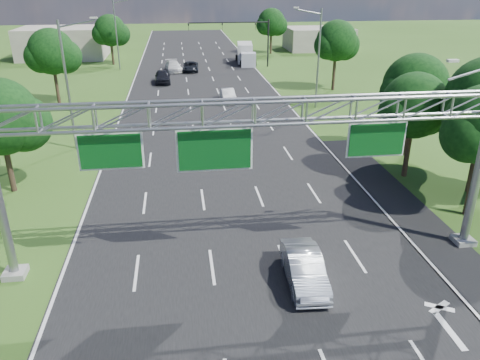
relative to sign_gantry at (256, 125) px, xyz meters
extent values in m
plane|color=#305519|center=(-0.33, 18.00, -6.89)|extent=(220.00, 220.00, 0.00)
cube|color=black|center=(-0.33, 18.00, -6.89)|extent=(18.00, 180.00, 0.02)
cube|color=black|center=(9.87, 2.00, -6.89)|extent=(3.00, 30.00, 0.02)
cube|color=gray|center=(11.17, 0.00, -6.74)|extent=(1.00, 1.00, 0.30)
cylinder|color=gray|center=(11.17, 0.00, -2.89)|extent=(0.44, 0.44, 8.00)
cube|color=gray|center=(-11.33, 0.00, -6.74)|extent=(1.00, 1.00, 0.30)
cylinder|color=gray|center=(9.97, 0.00, 2.11)|extent=(2.54, 0.12, 0.79)
cube|color=beige|center=(8.77, 0.00, 2.61)|extent=(0.50, 0.22, 0.12)
cube|color=white|center=(-6.33, -0.02, -0.89)|extent=(2.80, 0.05, 1.70)
cube|color=#094816|center=(-6.33, -0.08, -0.89)|extent=(2.62, 0.05, 1.52)
cube|color=white|center=(-1.83, -0.02, -1.04)|extent=(3.40, 0.05, 2.00)
cube|color=#094816|center=(-1.83, -0.08, -1.04)|extent=(3.22, 0.05, 1.82)
cube|color=white|center=(5.67, -0.02, -0.89)|extent=(2.80, 0.05, 1.70)
cube|color=#094816|center=(5.67, -0.08, -0.89)|extent=(2.62, 0.05, 1.52)
cylinder|color=black|center=(10.67, 53.00, -3.39)|extent=(0.24, 0.24, 7.00)
cylinder|color=black|center=(4.67, 53.00, -0.29)|extent=(12.00, 0.18, 0.18)
imported|color=black|center=(-1.33, 53.00, -0.84)|extent=(0.18, 0.22, 1.10)
imported|color=black|center=(3.67, 53.00, -0.84)|extent=(0.18, 0.22, 1.10)
imported|color=black|center=(8.67, 53.00, -0.84)|extent=(0.18, 0.22, 1.10)
cylinder|color=gray|center=(-11.83, 18.00, -1.89)|extent=(0.20, 0.20, 10.00)
cylinder|color=gray|center=(-10.53, 18.00, 2.81)|extent=(2.78, 0.12, 0.60)
cube|color=beige|center=(-9.23, 18.00, 3.21)|extent=(0.55, 0.22, 0.12)
cylinder|color=gray|center=(-11.83, 53.00, -1.89)|extent=(0.20, 0.20, 10.00)
cylinder|color=gray|center=(-10.53, 53.00, 2.81)|extent=(2.78, 0.12, 0.60)
cylinder|color=gray|center=(11.17, 28.00, -1.89)|extent=(0.20, 0.20, 10.00)
cylinder|color=gray|center=(9.87, 28.00, 2.81)|extent=(2.78, 0.12, 0.60)
cube|color=beige|center=(8.57, 28.00, 3.21)|extent=(0.55, 0.22, 0.12)
cylinder|color=#2D2116|center=(13.17, 3.00, -5.02)|extent=(0.36, 0.36, 3.74)
sphere|color=black|center=(12.18, 2.70, -1.83)|extent=(3.08, 3.08, 3.08)
cylinder|color=#2D2116|center=(15.17, 6.00, -4.80)|extent=(0.36, 0.36, 4.18)
sphere|color=black|center=(14.04, 5.70, -1.21)|extent=(3.50, 3.50, 3.50)
cylinder|color=#2D2116|center=(12.17, 9.00, -5.24)|extent=(0.36, 0.36, 3.30)
sphere|color=black|center=(12.17, 9.00, -1.83)|extent=(4.40, 4.40, 4.40)
sphere|color=black|center=(13.27, 9.40, -2.38)|extent=(3.30, 3.30, 3.30)
sphere|color=black|center=(11.18, 8.70, -2.27)|extent=(3.08, 3.08, 3.08)
cylinder|color=#2D2116|center=(14.17, 13.00, -5.13)|extent=(0.36, 0.36, 3.52)
sphere|color=black|center=(14.17, 13.00, -1.45)|extent=(4.80, 4.80, 4.80)
sphere|color=black|center=(15.37, 13.40, -2.05)|extent=(3.60, 3.60, 3.60)
sphere|color=black|center=(13.09, 12.70, -1.93)|extent=(3.36, 3.36, 3.36)
cylinder|color=#2D2116|center=(-14.33, 10.00, -5.35)|extent=(0.36, 0.36, 3.08)
sphere|color=black|center=(-13.13, 10.40, -2.49)|extent=(3.60, 3.60, 3.60)
cylinder|color=#2D2116|center=(-16.33, 33.00, -5.02)|extent=(0.36, 0.36, 3.74)
sphere|color=black|center=(-16.33, 33.00, -1.23)|extent=(4.80, 4.80, 4.80)
sphere|color=black|center=(-15.13, 33.40, -1.83)|extent=(3.60, 3.60, 3.60)
sphere|color=black|center=(-17.41, 32.70, -1.71)|extent=(3.36, 3.36, 3.36)
cylinder|color=#2D2116|center=(-13.33, 58.00, -5.24)|extent=(0.36, 0.36, 3.30)
sphere|color=black|center=(-13.33, 58.00, -1.67)|extent=(4.80, 4.80, 4.80)
sphere|color=black|center=(-12.13, 58.40, -2.27)|extent=(3.60, 3.60, 3.60)
sphere|color=black|center=(-14.41, 57.70, -2.15)|extent=(3.36, 3.36, 3.36)
cylinder|color=#2D2116|center=(15.67, 36.00, -4.91)|extent=(0.36, 0.36, 3.96)
sphere|color=black|center=(15.67, 36.00, -1.01)|extent=(4.80, 4.80, 4.80)
sphere|color=black|center=(16.87, 36.40, -1.61)|extent=(3.60, 3.60, 3.60)
sphere|color=black|center=(14.59, 35.70, -1.49)|extent=(3.36, 3.36, 3.36)
cylinder|color=#2D2116|center=(13.67, 66.00, -5.13)|extent=(0.36, 0.36, 3.52)
sphere|color=black|center=(13.67, 66.00, -1.45)|extent=(4.80, 4.80, 4.80)
sphere|color=black|center=(14.87, 66.40, -2.05)|extent=(3.60, 3.60, 3.60)
sphere|color=black|center=(12.59, 65.70, -1.93)|extent=(3.36, 3.36, 3.36)
cube|color=gray|center=(-22.33, 66.00, -4.39)|extent=(14.00, 10.00, 5.00)
cube|color=gray|center=(23.67, 70.00, -4.89)|extent=(12.00, 9.00, 4.00)
imported|color=#ACB2B8|center=(1.95, -2.25, -6.15)|extent=(1.77, 4.55, 1.48)
imported|color=silver|center=(-3.83, 50.93, -6.16)|extent=(2.73, 5.29, 1.47)
imported|color=black|center=(-1.33, 50.63, -6.22)|extent=(2.47, 4.91, 1.33)
imported|color=black|center=(-5.27, 42.83, -6.07)|extent=(2.11, 4.89, 1.65)
imported|color=silver|center=(2.17, 31.97, -6.22)|extent=(1.56, 4.14, 1.35)
cube|color=beige|center=(7.67, 57.19, -5.30)|extent=(2.97, 6.03, 2.90)
cube|color=silver|center=(7.67, 53.13, -5.83)|extent=(2.45, 2.37, 2.13)
cylinder|color=black|center=(6.61, 53.32, -6.41)|extent=(0.34, 0.97, 0.97)
cylinder|color=black|center=(8.73, 53.32, -6.41)|extent=(0.34, 0.97, 0.97)
cylinder|color=black|center=(6.61, 59.12, -6.41)|extent=(0.34, 0.97, 0.97)
cylinder|color=black|center=(8.73, 59.12, -6.41)|extent=(0.34, 0.97, 0.97)
camera|label=1|loc=(-3.29, -19.55, 6.03)|focal=35.00mm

